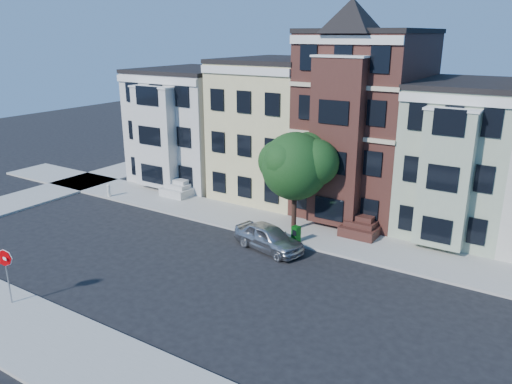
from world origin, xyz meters
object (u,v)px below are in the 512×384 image
Objects in this scene: newspaper_box at (296,234)px; stop_sign at (7,273)px; street_tree at (295,171)px; parked_car at (269,237)px; fire_hydrant at (109,191)px.

stop_sign reaches higher than newspaper_box.
street_tree reaches higher than parked_car.
parked_car is at bearing -5.91° from fire_hydrant.
parked_car is (0.13, -3.27, -3.22)m from street_tree.
street_tree is at bearing 6.44° from fire_hydrant.
fire_hydrant is at bearing 96.98° from parked_car.
stop_sign is at bearing -113.78° from street_tree.
newspaper_box is at bearing 62.35° from stop_sign.
newspaper_box reaches higher than fire_hydrant.
parked_car is 1.84m from newspaper_box.
stop_sign reaches higher than parked_car.
fire_hydrant is at bearing -173.56° from street_tree.
street_tree is 15.54m from fire_hydrant.
fire_hydrant is (-16.13, 0.00, -0.11)m from newspaper_box.
stop_sign is at bearing -104.50° from newspaper_box.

